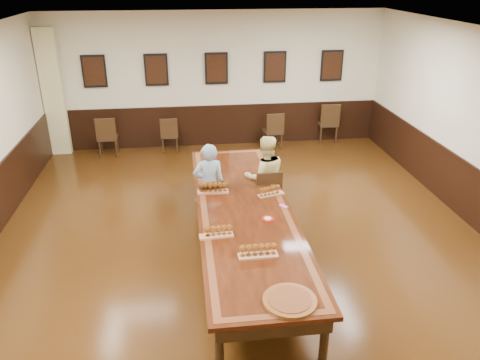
{
  "coord_description": "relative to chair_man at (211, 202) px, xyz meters",
  "views": [
    {
      "loc": [
        -0.84,
        -6.14,
        4.01
      ],
      "look_at": [
        0.0,
        0.5,
        1.0
      ],
      "focal_mm": 35.0,
      "sensor_mm": 36.0,
      "label": 1
    }
  ],
  "objects": [
    {
      "name": "floor",
      "position": [
        0.45,
        -0.87,
        -0.47
      ],
      "size": [
        8.0,
        10.0,
        0.02
      ],
      "primitive_type": "cube",
      "color": "black",
      "rests_on": "ground"
    },
    {
      "name": "ceiling",
      "position": [
        0.45,
        -0.87,
        2.75
      ],
      "size": [
        8.0,
        10.0,
        0.02
      ],
      "primitive_type": "cube",
      "color": "white",
      "rests_on": "floor"
    },
    {
      "name": "wall_back",
      "position": [
        0.45,
        4.14,
        1.14
      ],
      "size": [
        8.0,
        0.02,
        3.2
      ],
      "primitive_type": "cube",
      "color": "beige",
      "rests_on": "floor"
    },
    {
      "name": "chair_man",
      "position": [
        0.0,
        0.0,
        0.0
      ],
      "size": [
        0.48,
        0.51,
        0.91
      ],
      "primitive_type": null,
      "rotation": [
        0.0,
        0.0,
        3.26
      ],
      "color": "black",
      "rests_on": "floor"
    },
    {
      "name": "chair_woman",
      "position": [
        0.97,
        0.16,
        0.02
      ],
      "size": [
        0.48,
        0.52,
        0.95
      ],
      "primitive_type": null,
      "rotation": [
        0.0,
        0.0,
        3.21
      ],
      "color": "black",
      "rests_on": "floor"
    },
    {
      "name": "spare_chair_a",
      "position": [
        -2.16,
        3.64,
        0.02
      ],
      "size": [
        0.46,
        0.5,
        0.96
      ],
      "primitive_type": null,
      "rotation": [
        0.0,
        0.0,
        3.17
      ],
      "color": "black",
      "rests_on": "floor"
    },
    {
      "name": "spare_chair_b",
      "position": [
        -0.73,
        3.75,
        -0.02
      ],
      "size": [
        0.41,
        0.45,
        0.87
      ],
      "primitive_type": null,
      "rotation": [
        0.0,
        0.0,
        3.16
      ],
      "color": "black",
      "rests_on": "floor"
    },
    {
      "name": "spare_chair_c",
      "position": [
        1.76,
        3.64,
        0.01
      ],
      "size": [
        0.47,
        0.51,
        0.92
      ],
      "primitive_type": null,
      "rotation": [
        0.0,
        0.0,
        3.23
      ],
      "color": "black",
      "rests_on": "floor"
    },
    {
      "name": "spare_chair_d",
      "position": [
        3.23,
        3.97,
        0.05
      ],
      "size": [
        0.51,
        0.55,
        1.02
      ],
      "primitive_type": null,
      "rotation": [
        0.0,
        0.0,
        3.08
      ],
      "color": "black",
      "rests_on": "floor"
    },
    {
      "name": "person_man",
      "position": [
        -0.01,
        0.1,
        0.27
      ],
      "size": [
        0.57,
        0.41,
        1.45
      ],
      "primitive_type": "imported",
      "rotation": [
        0.0,
        0.0,
        3.26
      ],
      "color": "teal",
      "rests_on": "floor"
    },
    {
      "name": "person_woman",
      "position": [
        0.97,
        0.26,
        0.29
      ],
      "size": [
        0.78,
        0.63,
        1.49
      ],
      "primitive_type": "imported",
      "rotation": [
        0.0,
        0.0,
        3.21
      ],
      "color": "#F9ED9C",
      "rests_on": "floor"
    },
    {
      "name": "pink_phone",
      "position": [
        1.05,
        -0.87,
        0.3
      ],
      "size": [
        0.13,
        0.15,
        0.01
      ],
      "primitive_type": "cube",
      "rotation": [
        0.0,
        0.0,
        0.61
      ],
      "color": "#ED4FB0",
      "rests_on": "conference_table"
    },
    {
      "name": "curtain",
      "position": [
        -3.3,
        3.95,
        0.99
      ],
      "size": [
        0.45,
        0.18,
        2.9
      ],
      "primitive_type": "cube",
      "color": "beige",
      "rests_on": "floor"
    },
    {
      "name": "wainscoting",
      "position": [
        0.45,
        -0.87,
        0.04
      ],
      "size": [
        8.0,
        10.0,
        1.0
      ],
      "color": "black",
      "rests_on": "floor"
    },
    {
      "name": "conference_table",
      "position": [
        0.45,
        -0.87,
        0.16
      ],
      "size": [
        1.4,
        5.0,
        0.76
      ],
      "color": "black",
      "rests_on": "floor"
    },
    {
      "name": "posters",
      "position": [
        0.45,
        4.06,
        1.44
      ],
      "size": [
        6.14,
        0.04,
        0.74
      ],
      "color": "black",
      "rests_on": "wall_back"
    },
    {
      "name": "flight_a",
      "position": [
        0.03,
        -0.27,
        0.38
      ],
      "size": [
        0.51,
        0.17,
        0.19
      ],
      "color": "#AB6A48",
      "rests_on": "conference_table"
    },
    {
      "name": "flight_b",
      "position": [
        0.93,
        -0.48,
        0.37
      ],
      "size": [
        0.45,
        0.24,
        0.16
      ],
      "color": "#AB6A48",
      "rests_on": "conference_table"
    },
    {
      "name": "flight_c",
      "position": [
        -0.02,
        -1.63,
        0.37
      ],
      "size": [
        0.46,
        0.17,
        0.17
      ],
      "color": "#AB6A48",
      "rests_on": "conference_table"
    },
    {
      "name": "flight_d",
      "position": [
        0.45,
        -2.17,
        0.38
      ],
      "size": [
        0.5,
        0.16,
        0.19
      ],
      "color": "#AB6A48",
      "rests_on": "conference_table"
    },
    {
      "name": "red_plate_grp",
      "position": [
        0.74,
        -1.24,
        0.3
      ],
      "size": [
        0.18,
        0.18,
        0.02
      ],
      "color": "red",
      "rests_on": "conference_table"
    },
    {
      "name": "carved_platter",
      "position": [
        0.65,
        -3.07,
        0.32
      ],
      "size": [
        0.61,
        0.61,
        0.05
      ],
      "color": "#5F3013",
      "rests_on": "conference_table"
    }
  ]
}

